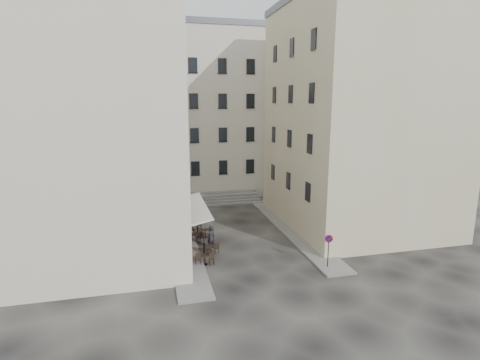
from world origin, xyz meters
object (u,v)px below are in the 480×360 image
object	(u,v)px
no_parking_sign	(329,245)
bistro_table_b	(211,248)
bistro_table_a	(205,259)
pedestrian	(211,237)

from	to	relation	value
no_parking_sign	bistro_table_b	bearing A→B (deg)	166.84
bistro_table_a	bistro_table_b	bearing A→B (deg)	68.77
bistro_table_a	bistro_table_b	distance (m)	1.86
bistro_table_a	pedestrian	bearing A→B (deg)	72.59
bistro_table_a	pedestrian	size ratio (longest dim) A/B	0.71
bistro_table_b	pedestrian	world-z (taller)	pedestrian
no_parking_sign	pedestrian	distance (m)	8.39
no_parking_sign	bistro_table_b	distance (m)	8.07
no_parking_sign	bistro_table_b	xyz separation A→B (m)	(-6.86, 4.07, -1.20)
bistro_table_b	pedestrian	distance (m)	1.04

